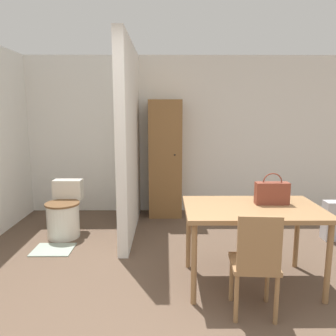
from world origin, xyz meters
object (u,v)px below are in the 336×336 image
object	(u,v)px
space_heater	(334,221)
wooden_cabinet	(165,159)
wooden_chair	(256,262)
handbag	(272,193)
toilet	(64,214)
dining_table	(252,215)

from	to	relation	value
space_heater	wooden_cabinet	bearing A→B (deg)	153.96
wooden_chair	handbag	xyz separation A→B (m)	(0.30, 0.60, 0.41)
toilet	dining_table	bearing A→B (deg)	-30.26
wooden_cabinet	space_heater	xyz separation A→B (m)	(2.16, -1.06, -0.65)
handbag	dining_table	bearing A→B (deg)	-156.71
space_heater	handbag	bearing A→B (deg)	-138.93
wooden_chair	wooden_cabinet	size ratio (longest dim) A/B	0.48
dining_table	wooden_cabinet	bearing A→B (deg)	110.77
wooden_chair	toilet	xyz separation A→B (m)	(-2.05, 1.77, -0.17)
handbag	wooden_cabinet	bearing A→B (deg)	116.18
wooden_chair	handbag	size ratio (longest dim) A/B	2.79
toilet	space_heater	size ratio (longest dim) A/B	1.41
dining_table	wooden_cabinet	size ratio (longest dim) A/B	0.70
space_heater	dining_table	bearing A→B (deg)	-141.12
dining_table	handbag	bearing A→B (deg)	23.29
dining_table	space_heater	distance (m)	1.78
wooden_chair	space_heater	distance (m)	2.17
handbag	toilet	bearing A→B (deg)	153.54
dining_table	handbag	xyz separation A→B (m)	(0.20, 0.09, 0.19)
dining_table	handbag	size ratio (longest dim) A/B	4.03
dining_table	toilet	distance (m)	2.52
dining_table	toilet	bearing A→B (deg)	149.74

